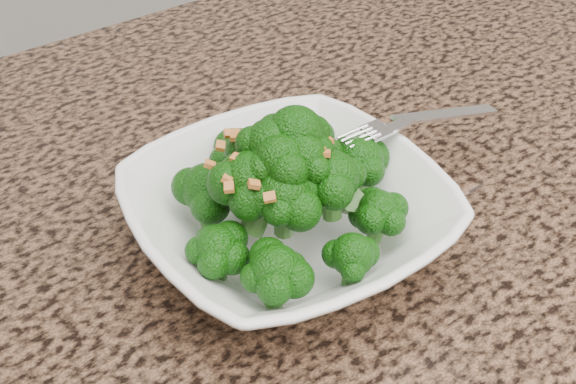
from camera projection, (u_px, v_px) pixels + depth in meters
granite_counter at (414, 326)px, 0.50m from camera, size 1.64×1.04×0.03m
bowl at (288, 216)px, 0.52m from camera, size 0.24×0.24×0.05m
broccoli_pile at (288, 146)px, 0.49m from camera, size 0.20×0.20×0.07m
garlic_topping at (288, 97)px, 0.46m from camera, size 0.12×0.12×0.01m
fork at (399, 125)px, 0.56m from camera, size 0.18×0.05×0.01m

